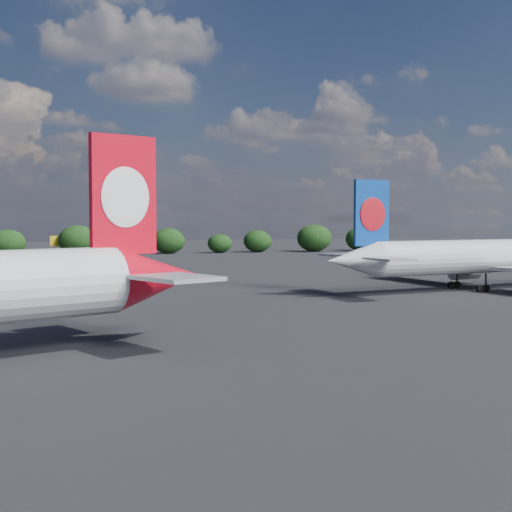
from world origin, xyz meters
name	(u,v)px	position (x,y,z in m)	size (l,w,h in m)	color
ground	(12,303)	(0.00, 60.00, 0.00)	(500.00, 500.00, 0.00)	black
china_southern_airliner	(473,258)	(64.14, 55.74, 4.79)	(48.22, 45.97, 15.73)	silver
billboard_yellow	(59,241)	(12.00, 182.00, 3.87)	(5.00, 0.30, 5.50)	yellow
horizon_treeline	(47,242)	(8.63, 179.86, 3.87)	(206.44, 16.20, 9.02)	black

